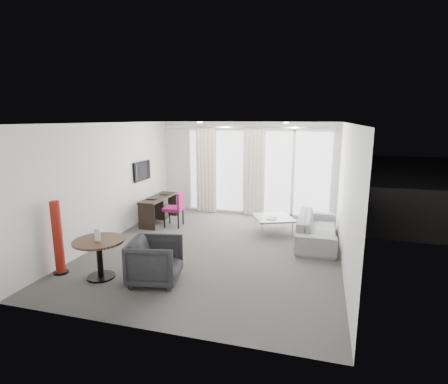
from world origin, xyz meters
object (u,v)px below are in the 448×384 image
(tub_armchair, at_px, (155,261))
(desk, at_px, (159,210))
(rattan_chair_a, at_px, (279,191))
(desk_chair, at_px, (174,209))
(round_table, at_px, (100,259))
(red_lamp, at_px, (58,238))
(rattan_chair_b, at_px, (301,191))
(sofa, at_px, (317,228))
(coffee_table, at_px, (273,225))

(tub_armchair, bearing_deg, desk, 14.40)
(rattan_chair_a, bearing_deg, desk_chair, -142.46)
(desk_chair, relative_size, round_table, 1.05)
(red_lamp, bearing_deg, rattan_chair_b, 59.05)
(rattan_chair_a, height_order, rattan_chair_b, rattan_chair_b)
(red_lamp, bearing_deg, sofa, 33.84)
(round_table, bearing_deg, rattan_chair_b, 64.55)
(coffee_table, bearing_deg, rattan_chair_b, 81.45)
(desk, height_order, tub_armchair, tub_armchair)
(coffee_table, relative_size, sofa, 0.41)
(red_lamp, distance_m, coffee_table, 4.67)
(rattan_chair_a, bearing_deg, rattan_chair_b, -12.62)
(desk, relative_size, rattan_chair_a, 1.82)
(desk_chair, relative_size, red_lamp, 0.68)
(tub_armchair, distance_m, rattan_chair_a, 6.23)
(sofa, distance_m, rattan_chair_b, 3.43)
(tub_armchair, bearing_deg, rattan_chair_b, -28.67)
(desk, height_order, red_lamp, red_lamp)
(desk, bearing_deg, round_table, -81.33)
(desk_chair, bearing_deg, red_lamp, -108.29)
(sofa, xyz_separation_m, rattan_chair_a, (-1.25, 3.34, 0.09))
(desk, xyz_separation_m, rattan_chair_b, (3.48, 2.98, 0.09))
(desk, relative_size, tub_armchair, 1.76)
(desk, distance_m, coffee_table, 3.03)
(desk, height_order, rattan_chair_b, rattan_chair_b)
(desk, xyz_separation_m, round_table, (0.50, -3.28, 0.00))
(rattan_chair_b, bearing_deg, sofa, -64.72)
(round_table, relative_size, tub_armchair, 1.04)
(tub_armchair, height_order, rattan_chair_b, rattan_chair_b)
(round_table, height_order, rattan_chair_a, rattan_chair_a)
(coffee_table, bearing_deg, round_table, -128.02)
(desk, height_order, coffee_table, desk)
(rattan_chair_a, relative_size, rattan_chair_b, 0.93)
(desk_chair, distance_m, rattan_chair_a, 3.88)
(desk_chair, xyz_separation_m, coffee_table, (2.50, 0.16, -0.25))
(red_lamp, height_order, tub_armchair, red_lamp)
(sofa, relative_size, rattan_chair_a, 2.62)
(coffee_table, relative_size, rattan_chair_b, 1.01)
(tub_armchair, distance_m, rattan_chair_b, 6.46)
(desk_chair, bearing_deg, rattan_chair_a, 50.74)
(desk, height_order, round_table, round_table)
(desk, height_order, sofa, desk)
(desk, relative_size, desk_chair, 1.62)
(desk_chair, xyz_separation_m, rattan_chair_a, (2.27, 3.15, -0.05))
(red_lamp, xyz_separation_m, coffee_table, (3.32, 3.26, -0.46))
(round_table, relative_size, sofa, 0.41)
(red_lamp, xyz_separation_m, sofa, (4.33, 2.90, -0.35))
(tub_armchair, distance_m, coffee_table, 3.48)
(desk, distance_m, rattan_chair_b, 4.58)
(desk, xyz_separation_m, sofa, (4.04, -0.41, -0.03))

